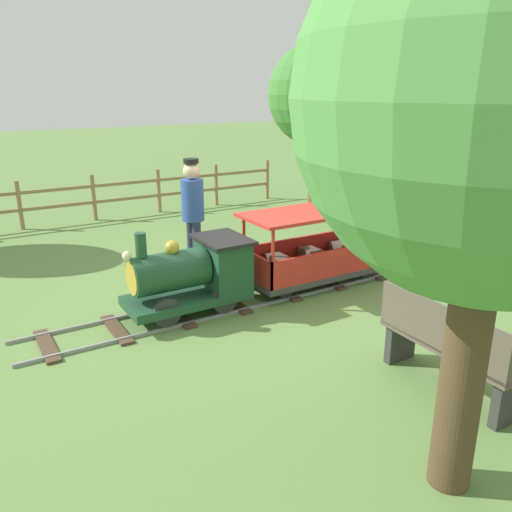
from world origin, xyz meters
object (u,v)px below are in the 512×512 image
(passenger_car, at_px, (316,254))
(conductor_person, at_px, (193,209))
(oak_tree_far, at_px, (319,96))
(oak_tree_near, at_px, (501,102))
(locomotive, at_px, (194,273))
(park_bench, at_px, (447,347))

(passenger_car, bearing_deg, conductor_person, 48.24)
(passenger_car, bearing_deg, oak_tree_far, -37.50)
(oak_tree_near, distance_m, oak_tree_far, 7.37)
(locomotive, bearing_deg, park_bench, -156.19)
(oak_tree_near, height_order, oak_tree_far, oak_tree_near)
(locomotive, relative_size, passenger_car, 0.72)
(passenger_car, relative_size, oak_tree_near, 0.56)
(conductor_person, xyz_separation_m, oak_tree_far, (1.89, -3.54, 1.38))
(park_bench, xyz_separation_m, oak_tree_near, (-0.76, 0.86, 2.00))
(locomotive, height_order, park_bench, locomotive)
(conductor_person, distance_m, oak_tree_far, 4.24)
(passenger_car, bearing_deg, oak_tree_near, 156.36)
(park_bench, distance_m, oak_tree_near, 2.31)
(conductor_person, distance_m, park_bench, 3.79)
(park_bench, distance_m, oak_tree_far, 6.58)
(passenger_car, distance_m, oak_tree_far, 4.23)
(conductor_person, bearing_deg, oak_tree_near, 177.10)
(conductor_person, bearing_deg, oak_tree_far, -61.90)
(park_bench, bearing_deg, passenger_car, -13.23)
(oak_tree_near, bearing_deg, passenger_car, -23.64)
(passenger_car, relative_size, oak_tree_far, 0.60)
(locomotive, xyz_separation_m, passenger_car, (0.00, -1.75, -0.06))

